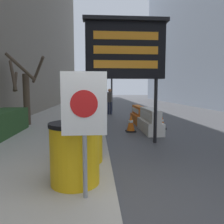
{
  "coord_description": "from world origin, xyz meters",
  "views": [
    {
      "loc": [
        -0.28,
        -2.65,
        1.57
      ],
      "look_at": [
        0.35,
        6.07,
        0.67
      ],
      "focal_mm": 35.0,
      "sensor_mm": 36.0,
      "label": 1
    }
  ],
  "objects_px": {
    "warning_sign": "(84,113)",
    "message_board": "(125,51)",
    "traffic_cone_near": "(131,123)",
    "traffic_cone_mid": "(162,122)",
    "jersey_barrier_white": "(150,122)",
    "pedestrian_worker": "(110,99)",
    "barrel_drum_middle": "(84,138)",
    "jersey_barrier_orange_near": "(139,116)",
    "barrel_drum_foreground": "(75,153)",
    "traffic_light_near_curb": "(112,76)"
  },
  "relations": [
    {
      "from": "warning_sign",
      "to": "message_board",
      "type": "xyz_separation_m",
      "value": [
        0.99,
        3.46,
        1.39
      ]
    },
    {
      "from": "traffic_cone_near",
      "to": "traffic_cone_mid",
      "type": "distance_m",
      "value": 1.4
    },
    {
      "from": "traffic_cone_near",
      "to": "warning_sign",
      "type": "bearing_deg",
      "value": -105.43
    },
    {
      "from": "warning_sign",
      "to": "jersey_barrier_white",
      "type": "distance_m",
      "value": 5.62
    },
    {
      "from": "jersey_barrier_white",
      "to": "pedestrian_worker",
      "type": "relative_size",
      "value": 1.2
    },
    {
      "from": "barrel_drum_middle",
      "to": "jersey_barrier_orange_near",
      "type": "distance_m",
      "value": 6.15
    },
    {
      "from": "barrel_drum_foreground",
      "to": "message_board",
      "type": "distance_m",
      "value": 3.79
    },
    {
      "from": "message_board",
      "to": "pedestrian_worker",
      "type": "bearing_deg",
      "value": 89.86
    },
    {
      "from": "jersey_barrier_white",
      "to": "pedestrian_worker",
      "type": "height_order",
      "value": "pedestrian_worker"
    },
    {
      "from": "barrel_drum_foreground",
      "to": "jersey_barrier_orange_near",
      "type": "height_order",
      "value": "barrel_drum_foreground"
    },
    {
      "from": "barrel_drum_middle",
      "to": "traffic_cone_near",
      "type": "relative_size",
      "value": 1.42
    },
    {
      "from": "barrel_drum_middle",
      "to": "traffic_light_near_curb",
      "type": "relative_size",
      "value": 0.27
    },
    {
      "from": "jersey_barrier_white",
      "to": "jersey_barrier_orange_near",
      "type": "height_order",
      "value": "jersey_barrier_white"
    },
    {
      "from": "jersey_barrier_orange_near",
      "to": "pedestrian_worker",
      "type": "xyz_separation_m",
      "value": [
        -1.13,
        3.74,
        0.61
      ]
    },
    {
      "from": "traffic_cone_mid",
      "to": "traffic_cone_near",
      "type": "bearing_deg",
      "value": -160.74
    },
    {
      "from": "warning_sign",
      "to": "traffic_cone_mid",
      "type": "xyz_separation_m",
      "value": [
        2.76,
        5.67,
        -0.98
      ]
    },
    {
      "from": "barrel_drum_foreground",
      "to": "traffic_cone_near",
      "type": "distance_m",
      "value": 4.99
    },
    {
      "from": "barrel_drum_middle",
      "to": "jersey_barrier_white",
      "type": "relative_size",
      "value": 0.48
    },
    {
      "from": "jersey_barrier_white",
      "to": "warning_sign",
      "type": "bearing_deg",
      "value": -112.61
    },
    {
      "from": "traffic_cone_mid",
      "to": "pedestrian_worker",
      "type": "height_order",
      "value": "pedestrian_worker"
    },
    {
      "from": "traffic_cone_near",
      "to": "traffic_light_near_curb",
      "type": "bearing_deg",
      "value": 91.2
    },
    {
      "from": "barrel_drum_foreground",
      "to": "message_board",
      "type": "xyz_separation_m",
      "value": [
        1.17,
        2.97,
        2.05
      ]
    },
    {
      "from": "jersey_barrier_orange_near",
      "to": "traffic_light_near_curb",
      "type": "xyz_separation_m",
      "value": [
        -0.86,
        5.69,
        2.2
      ]
    },
    {
      "from": "jersey_barrier_orange_near",
      "to": "pedestrian_worker",
      "type": "relative_size",
      "value": 1.13
    },
    {
      "from": "traffic_cone_near",
      "to": "traffic_cone_mid",
      "type": "relative_size",
      "value": 1.11
    },
    {
      "from": "traffic_cone_mid",
      "to": "pedestrian_worker",
      "type": "relative_size",
      "value": 0.37
    },
    {
      "from": "barrel_drum_foreground",
      "to": "traffic_cone_near",
      "type": "xyz_separation_m",
      "value": [
        1.62,
        4.71,
        -0.28
      ]
    },
    {
      "from": "traffic_cone_near",
      "to": "traffic_cone_mid",
      "type": "height_order",
      "value": "traffic_cone_near"
    },
    {
      "from": "traffic_light_near_curb",
      "to": "barrel_drum_middle",
      "type": "bearing_deg",
      "value": -96.87
    },
    {
      "from": "warning_sign",
      "to": "traffic_cone_mid",
      "type": "distance_m",
      "value": 6.38
    },
    {
      "from": "warning_sign",
      "to": "traffic_cone_near",
      "type": "xyz_separation_m",
      "value": [
        1.44,
        5.21,
        -0.95
      ]
    },
    {
      "from": "warning_sign",
      "to": "traffic_light_near_curb",
      "type": "height_order",
      "value": "traffic_light_near_curb"
    },
    {
      "from": "warning_sign",
      "to": "jersey_barrier_orange_near",
      "type": "xyz_separation_m",
      "value": [
        2.13,
        7.25,
        -0.92
      ]
    },
    {
      "from": "barrel_drum_foreground",
      "to": "jersey_barrier_white",
      "type": "distance_m",
      "value": 5.18
    },
    {
      "from": "warning_sign",
      "to": "traffic_cone_mid",
      "type": "bearing_deg",
      "value": 64.06
    },
    {
      "from": "warning_sign",
      "to": "jersey_barrier_orange_near",
      "type": "distance_m",
      "value": 7.61
    },
    {
      "from": "warning_sign",
      "to": "traffic_light_near_curb",
      "type": "distance_m",
      "value": 13.07
    },
    {
      "from": "barrel_drum_middle",
      "to": "jersey_barrier_orange_near",
      "type": "bearing_deg",
      "value": 68.7
    },
    {
      "from": "message_board",
      "to": "jersey_barrier_white",
      "type": "bearing_deg",
      "value": 55.46
    },
    {
      "from": "jersey_barrier_orange_near",
      "to": "barrel_drum_middle",
      "type": "bearing_deg",
      "value": -111.3
    },
    {
      "from": "warning_sign",
      "to": "jersey_barrier_white",
      "type": "relative_size",
      "value": 0.85
    },
    {
      "from": "message_board",
      "to": "pedestrian_worker",
      "type": "distance_m",
      "value": 7.72
    },
    {
      "from": "warning_sign",
      "to": "traffic_light_near_curb",
      "type": "relative_size",
      "value": 0.47
    },
    {
      "from": "traffic_light_near_curb",
      "to": "traffic_cone_near",
      "type": "bearing_deg",
      "value": -88.8
    },
    {
      "from": "message_board",
      "to": "traffic_cone_mid",
      "type": "bearing_deg",
      "value": 51.33
    },
    {
      "from": "barrel_drum_middle",
      "to": "warning_sign",
      "type": "distance_m",
      "value": 1.66
    },
    {
      "from": "warning_sign",
      "to": "pedestrian_worker",
      "type": "height_order",
      "value": "warning_sign"
    },
    {
      "from": "jersey_barrier_orange_near",
      "to": "traffic_light_near_curb",
      "type": "relative_size",
      "value": 0.52
    },
    {
      "from": "jersey_barrier_orange_near",
      "to": "traffic_cone_mid",
      "type": "height_order",
      "value": "jersey_barrier_orange_near"
    },
    {
      "from": "barrel_drum_middle",
      "to": "pedestrian_worker",
      "type": "height_order",
      "value": "pedestrian_worker"
    }
  ]
}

